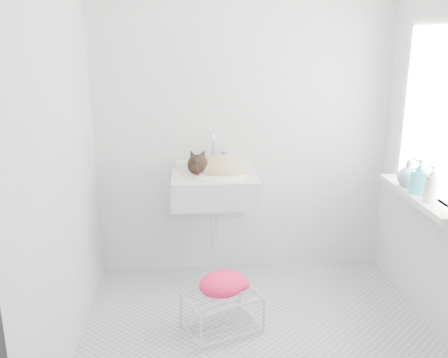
{
  "coord_description": "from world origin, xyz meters",
  "views": [
    {
      "loc": [
        -0.43,
        -2.63,
        1.81
      ],
      "look_at": [
        -0.18,
        0.5,
        0.88
      ],
      "focal_mm": 39.83,
      "sensor_mm": 36.0,
      "label": 1
    }
  ],
  "objects": [
    {
      "name": "wire_rack",
      "position": [
        -0.23,
        0.1,
        0.15
      ],
      "size": [
        0.51,
        0.44,
        0.26
      ],
      "primitive_type": "cube",
      "rotation": [
        0.0,
        0.0,
        0.4
      ],
      "color": "silver",
      "rests_on": "floor"
    },
    {
      "name": "sink",
      "position": [
        -0.23,
        0.74,
        0.85
      ],
      "size": [
        0.6,
        0.53,
        0.24
      ],
      "primitive_type": "cube",
      "color": "silver",
      "rests_on": "back_wall"
    },
    {
      "name": "bottle_a",
      "position": [
        1.0,
        0.04,
        0.85
      ],
      "size": [
        0.1,
        0.1,
        0.19
      ],
      "primitive_type": "imported",
      "rotation": [
        0.0,
        0.0,
        3.62
      ],
      "color": "white",
      "rests_on": "windowsill"
    },
    {
      "name": "left_wall",
      "position": [
        -1.1,
        0.0,
        1.25
      ],
      "size": [
        0.02,
        2.0,
        2.5
      ],
      "primitive_type": "cube",
      "color": "white",
      "rests_on": "ground"
    },
    {
      "name": "window_frame",
      "position": [
        1.07,
        0.2,
        1.35
      ],
      "size": [
        0.04,
        0.9,
        1.1
      ],
      "primitive_type": "cube",
      "color": "white",
      "rests_on": "right_wall"
    },
    {
      "name": "cat",
      "position": [
        -0.22,
        0.72,
        0.89
      ],
      "size": [
        0.44,
        0.37,
        0.26
      ],
      "rotation": [
        0.0,
        0.0,
        0.11
      ],
      "color": "tan",
      "rests_on": "sink"
    },
    {
      "name": "bottle_c",
      "position": [
        1.0,
        0.35,
        0.85
      ],
      "size": [
        0.17,
        0.17,
        0.18
      ],
      "primitive_type": "imported",
      "rotation": [
        0.0,
        0.0,
        3.46
      ],
      "color": "#A1AFC3",
      "rests_on": "windowsill"
    },
    {
      "name": "back_wall",
      "position": [
        0.0,
        1.0,
        1.25
      ],
      "size": [
        2.2,
        0.02,
        2.5
      ],
      "primitive_type": "cube",
      "color": "white",
      "rests_on": "ground"
    },
    {
      "name": "windowsill",
      "position": [
        1.01,
        0.2,
        0.83
      ],
      "size": [
        0.16,
        0.88,
        0.04
      ],
      "primitive_type": "cube",
      "color": "white",
      "rests_on": "right_wall"
    },
    {
      "name": "faucet",
      "position": [
        -0.23,
        0.92,
        0.99
      ],
      "size": [
        0.22,
        0.15,
        0.22
      ],
      "primitive_type": null,
      "color": "silver",
      "rests_on": "sink"
    },
    {
      "name": "floor",
      "position": [
        0.0,
        0.0,
        0.0
      ],
      "size": [
        2.2,
        2.0,
        0.02
      ],
      "primitive_type": "cube",
      "color": "silver",
      "rests_on": "ground"
    },
    {
      "name": "towel",
      "position": [
        -0.22,
        0.11,
        0.29
      ],
      "size": [
        0.38,
        0.34,
        0.13
      ],
      "primitive_type": "ellipsoid",
      "rotation": [
        0.0,
        0.0,
        0.5
      ],
      "color": "#EA0500",
      "rests_on": "wire_rack"
    },
    {
      "name": "window_glass",
      "position": [
        1.09,
        0.2,
        1.35
      ],
      "size": [
        0.01,
        0.8,
        1.0
      ],
      "primitive_type": "cube",
      "color": "white",
      "rests_on": "right_wall"
    },
    {
      "name": "bottle_b",
      "position": [
        1.0,
        0.2,
        0.85
      ],
      "size": [
        0.13,
        0.13,
        0.22
      ],
      "primitive_type": "imported",
      "rotation": [
        0.0,
        0.0,
        4.2
      ],
      "color": "teal",
      "rests_on": "windowsill"
    }
  ]
}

